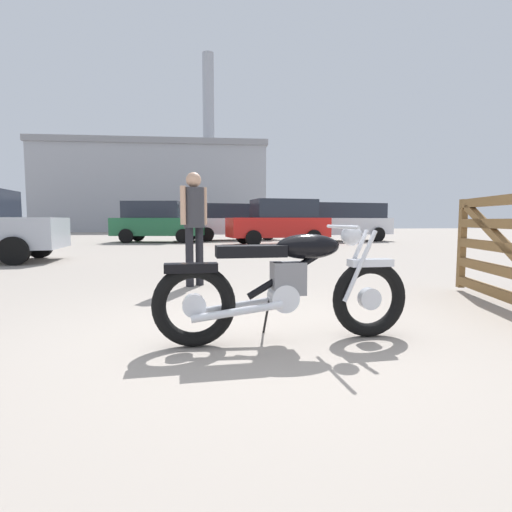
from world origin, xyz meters
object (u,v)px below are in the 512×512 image
at_px(vintage_motorcycle, 288,286).
at_px(white_estate_far, 341,221).
at_px(bystander, 194,217).
at_px(dark_sedan_left, 279,221).
at_px(red_hatchback_near, 234,221).
at_px(silver_sedan_mid, 157,221).

bearing_deg(vintage_motorcycle, white_estate_far, 65.89).
height_order(bystander, dark_sedan_left, dark_sedan_left).
xyz_separation_m(vintage_motorcycle, white_estate_far, (6.29, 14.68, 0.49)).
bearing_deg(dark_sedan_left, vintage_motorcycle, 72.00).
bearing_deg(white_estate_far, bystander, 50.92).
distance_m(vintage_motorcycle, red_hatchback_near, 16.58).
relative_size(white_estate_far, red_hatchback_near, 0.99).
xyz_separation_m(dark_sedan_left, silver_sedan_mid, (-4.90, 2.62, 0.00)).
bearing_deg(silver_sedan_mid, red_hatchback_near, 30.39).
height_order(silver_sedan_mid, white_estate_far, silver_sedan_mid).
distance_m(dark_sedan_left, red_hatchback_near, 4.13).
distance_m(bystander, white_estate_far, 13.68).
relative_size(dark_sedan_left, white_estate_far, 0.82).
bearing_deg(bystander, white_estate_far, 114.13).
xyz_separation_m(bystander, white_estate_far, (6.96, 11.78, -0.08)).
xyz_separation_m(silver_sedan_mid, white_estate_far, (8.31, -0.53, 0.02)).
bearing_deg(dark_sedan_left, red_hatchback_near, -76.34).
height_order(dark_sedan_left, red_hatchback_near, dark_sedan_left).
bearing_deg(bystander, red_hatchback_near, 135.44).
relative_size(dark_sedan_left, red_hatchback_near, 0.81).
distance_m(bystander, dark_sedan_left, 10.32).
height_order(dark_sedan_left, silver_sedan_mid, same).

